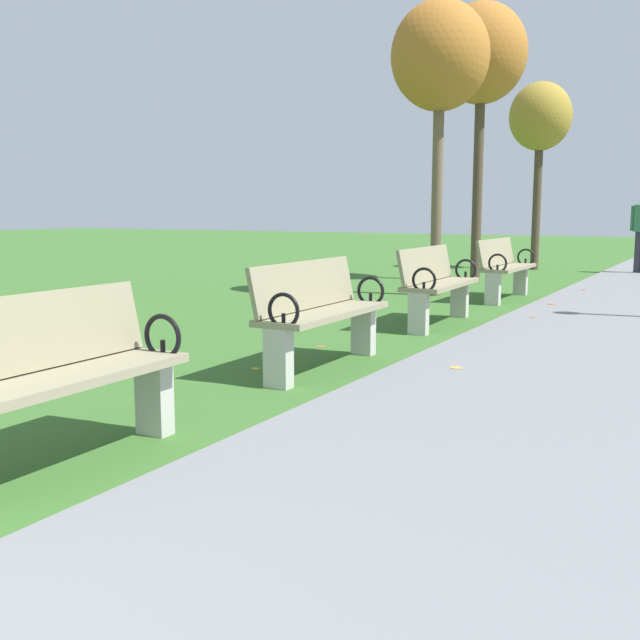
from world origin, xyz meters
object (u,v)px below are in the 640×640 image
Objects in this scene: park_bench_3 at (320,311)px; park_bench_4 at (437,283)px; tree_3 at (482,57)px; tree_4 at (540,119)px; tree_2 at (440,59)px; park_bench_2 at (45,378)px; park_bench_5 at (505,267)px.

park_bench_3 is 2.76m from park_bench_4.
park_bench_3 is 9.07m from tree_3.
tree_4 reaches higher than park_bench_3.
tree_2 is at bearing 110.87° from park_bench_4.
park_bench_2 is at bearing -82.67° from tree_2.
tree_2 is (-1.08, -0.01, 3.07)m from park_bench_5.
tree_2 is (-1.08, 5.60, 3.07)m from park_bench_3.
park_bench_3 is 6.47m from tree_2.
park_bench_2 is at bearing -90.00° from park_bench_5.
tree_2 is at bearing -91.24° from tree_4.
tree_2 is 0.88× the size of tree_3.
park_bench_4 is 0.37× the size of tree_2.
park_bench_3 is at bearing -81.17° from tree_3.
park_bench_3 is 1.00× the size of park_bench_5.
park_bench_3 is at bearing 90.00° from park_bench_2.
tree_3 is (-0.20, 2.64, 0.51)m from tree_2.
park_bench_5 is 0.39× the size of tree_4.
tree_3 reaches higher than park_bench_2.
tree_3 is (-1.28, 8.24, 3.57)m from park_bench_3.
park_bench_2 and park_bench_4 have the same top height.
park_bench_5 is 4.62m from tree_3.
tree_3 reaches higher than park_bench_4.
tree_4 is at bearing 96.22° from park_bench_4.
park_bench_2 is 0.36× the size of tree_2.
tree_4 is at bearing 99.17° from park_bench_5.
park_bench_4 and park_bench_5 have the same top height.
park_bench_3 is 11.89m from tree_4.
park_bench_5 is at bearing 90.00° from park_bench_4.
park_bench_3 is 5.60m from park_bench_5.
park_bench_3 and park_bench_5 have the same top height.
park_bench_3 is 0.99× the size of park_bench_4.
tree_3 is (-1.28, 2.63, 3.57)m from park_bench_5.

